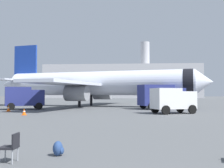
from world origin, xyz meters
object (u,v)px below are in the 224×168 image
service_truck (24,97)px  safety_cone_near (8,108)px  airplane_at_gate (96,84)px  fuel_truck (161,96)px  cargo_van (173,99)px  gate_chair (11,146)px  traveller_backpack (58,149)px  safety_cone_mid (24,112)px

service_truck → safety_cone_near: bearing=-92.5°
airplane_at_gate → fuel_truck: size_ratio=5.48×
cargo_van → gate_chair: (-7.85, -19.68, -0.95)m
fuel_truck → cargo_van: (0.30, -7.80, -0.32)m
airplane_at_gate → gate_chair: bearing=-86.6°
service_truck → cargo_van: (18.16, -5.88, -0.16)m
service_truck → fuel_truck: bearing=6.2°
safety_cone_near → traveller_backpack: size_ratio=1.52×
airplane_at_gate → cargo_van: (9.88, -14.30, -2.21)m
cargo_van → traveller_backpack: size_ratio=10.07×
gate_chair → cargo_van: bearing=68.3°
fuel_truck → service_truck: bearing=-173.8°
service_truck → fuel_truck: 17.97m
fuel_truck → safety_cone_mid: (-14.10, -10.87, -1.46)m
airplane_at_gate → gate_chair: (2.04, -33.98, -3.16)m
airplane_at_gate → safety_cone_mid: (-4.52, -17.37, -3.35)m
airplane_at_gate → fuel_truck: airplane_at_gate is taller
cargo_van → safety_cone_near: bearing=174.1°
airplane_at_gate → safety_cone_near: size_ratio=48.48×
cargo_van → service_truck: bearing=162.1°
traveller_backpack → fuel_truck: bearing=76.5°
traveller_backpack → safety_cone_near: bearing=119.4°
airplane_at_gate → safety_cone_near: bearing=-124.3°
safety_cone_near → gate_chair: gate_chair is taller
service_truck → airplane_at_gate: bearing=45.5°
fuel_truck → traveller_backpack: (-6.38, -26.57, -1.54)m
fuel_truck → safety_cone_mid: bearing=-142.4°
safety_cone_near → safety_cone_mid: safety_cone_near is taller
fuel_truck → safety_cone_mid: 17.87m
safety_cone_near → gate_chair: 24.00m
fuel_truck → gate_chair: 28.53m
traveller_backpack → cargo_van: bearing=70.4°
safety_cone_near → safety_cone_mid: size_ratio=1.17×
traveller_backpack → service_truck: bearing=115.0°
safety_cone_near → traveller_backpack: safety_cone_near is taller
cargo_van → safety_cone_mid: (-14.40, -3.07, -1.14)m
safety_cone_mid → gate_chair: gate_chair is taller
safety_cone_near → service_truck: bearing=87.5°
cargo_van → safety_cone_mid: size_ratio=7.75×
service_truck → safety_cone_mid: size_ratio=8.45×
airplane_at_gate → traveller_backpack: size_ratio=73.84×
safety_cone_mid → gate_chair: (6.56, -16.61, 0.19)m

